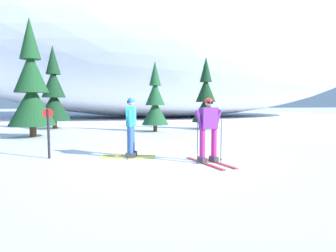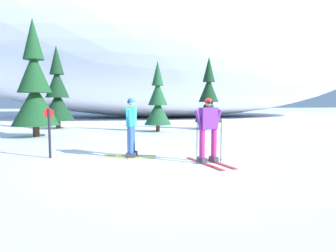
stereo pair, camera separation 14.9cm
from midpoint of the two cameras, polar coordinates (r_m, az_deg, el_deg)
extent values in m
plane|color=white|center=(8.35, -0.97, -6.60)|extent=(120.00, 120.00, 0.00)
cube|color=red|center=(8.20, 9.52, -6.77)|extent=(0.56, 1.75, 0.03)
cube|color=red|center=(8.01, 7.33, -7.02)|extent=(0.56, 1.75, 0.03)
cube|color=#38383D|center=(8.27, 9.14, -6.14)|extent=(0.21, 0.31, 0.12)
cube|color=#38383D|center=(8.08, 6.97, -6.37)|extent=(0.21, 0.31, 0.12)
cylinder|color=#B7237A|center=(8.20, 9.18, -3.12)|extent=(0.15, 0.15, 0.76)
cylinder|color=#B7237A|center=(8.01, 7.00, -3.29)|extent=(0.15, 0.15, 0.76)
cube|color=#6B2889|center=(8.04, 8.16, 1.46)|extent=(0.51, 0.35, 0.56)
cylinder|color=#6B2889|center=(8.19, 9.81, 1.06)|extent=(0.29, 0.17, 0.58)
cylinder|color=#6B2889|center=(7.89, 6.43, 0.97)|extent=(0.29, 0.17, 0.58)
sphere|color=tan|center=(8.02, 8.19, 4.36)|extent=(0.19, 0.19, 0.19)
sphere|color=red|center=(8.02, 8.19, 4.57)|extent=(0.21, 0.21, 0.21)
cube|color=black|center=(7.95, 8.50, 4.42)|extent=(0.15, 0.07, 0.07)
cylinder|color=#2D2D33|center=(8.24, 10.51, -2.76)|extent=(0.02, 0.02, 1.15)
cylinder|color=#2D2D33|center=(8.33, 10.45, -6.29)|extent=(0.07, 0.07, 0.01)
cylinder|color=#2D2D33|center=(7.85, 6.05, -3.08)|extent=(0.02, 0.02, 1.15)
cylinder|color=#2D2D33|center=(7.94, 6.02, -6.78)|extent=(0.07, 0.07, 0.01)
cube|color=gold|center=(8.81, -7.20, -5.95)|extent=(1.58, 0.40, 0.03)
cube|color=gold|center=(9.15, -6.84, -5.54)|extent=(1.58, 0.40, 0.03)
cube|color=#38383D|center=(8.78, -6.55, -5.48)|extent=(0.30, 0.19, 0.12)
cube|color=#38383D|center=(9.12, -6.22, -5.09)|extent=(0.30, 0.19, 0.12)
cylinder|color=#2D519E|center=(8.71, -6.58, -2.61)|extent=(0.15, 0.15, 0.77)
cylinder|color=#2D519E|center=(9.06, -6.25, -2.32)|extent=(0.15, 0.15, 0.77)
cube|color=#33B7D6|center=(8.82, -6.45, 1.83)|extent=(0.32, 0.49, 0.57)
cylinder|color=#33B7D6|center=(8.56, -6.72, 1.33)|extent=(0.15, 0.29, 0.58)
cylinder|color=#33B7D6|center=(9.10, -6.19, 1.54)|extent=(0.15, 0.29, 0.58)
sphere|color=tan|center=(8.81, -6.48, 4.48)|extent=(0.19, 0.19, 0.19)
sphere|color=#2366B2|center=(8.81, -6.48, 4.67)|extent=(0.21, 0.21, 0.21)
cube|color=black|center=(8.83, -7.00, 4.54)|extent=(0.06, 0.15, 0.07)
cylinder|color=#2D2D33|center=(8.53, -7.17, -2.72)|extent=(0.02, 0.02, 1.08)
cylinder|color=#2D2D33|center=(8.61, -7.14, -5.89)|extent=(0.07, 0.07, 0.01)
cylinder|color=#2D2D33|center=(9.25, -6.45, -2.14)|extent=(0.02, 0.02, 1.08)
cylinder|color=#2D2D33|center=(9.32, -6.42, -5.07)|extent=(0.07, 0.07, 0.01)
cylinder|color=#47301E|center=(15.05, -23.41, -0.53)|extent=(0.29, 0.29, 0.72)
cone|color=#194723|center=(14.99, -23.55, 3.68)|extent=(2.07, 2.07, 1.85)
cone|color=#194723|center=(15.05, -23.74, 9.33)|extent=(1.49, 1.49, 1.85)
cone|color=#194723|center=(15.25, -23.93, 14.88)|extent=(0.91, 0.91, 1.85)
cylinder|color=#47301E|center=(19.16, -19.82, 0.54)|extent=(0.27, 0.27, 0.66)
cone|color=#14381E|center=(19.12, -19.90, 3.56)|extent=(1.89, 1.89, 1.70)
cone|color=#14381E|center=(19.14, -20.02, 7.62)|extent=(1.36, 1.36, 1.70)
cone|color=#14381E|center=(19.27, -20.14, 11.66)|extent=(0.83, 0.83, 1.70)
cylinder|color=#47301E|center=(16.21, -1.68, -0.17)|extent=(0.20, 0.20, 0.51)
cone|color=#1E512D|center=(16.17, -1.68, 2.58)|extent=(1.46, 1.46, 1.30)
cone|color=#1E512D|center=(16.16, -1.69, 6.27)|extent=(1.05, 1.05, 1.30)
cone|color=#1E512D|center=(16.22, -1.70, 9.96)|extent=(0.64, 0.64, 1.30)
cylinder|color=#47301E|center=(17.82, 7.86, 0.33)|extent=(0.23, 0.23, 0.57)
cone|color=#14381E|center=(17.78, 7.90, 3.11)|extent=(1.62, 1.62, 1.45)
cone|color=#14381E|center=(17.79, 7.94, 6.86)|extent=(1.17, 1.17, 1.45)
cone|color=#14381E|center=(17.87, 7.98, 10.58)|extent=(0.71, 0.71, 1.45)
ellipsoid|color=white|center=(31.53, -0.03, 15.87)|extent=(46.74, 21.09, 15.44)
cylinder|color=black|center=(9.27, -21.07, -1.35)|extent=(0.07, 0.07, 1.42)
cylinder|color=red|center=(9.23, -21.18, 2.30)|extent=(0.28, 0.02, 0.28)
camera|label=1|loc=(0.07, -89.49, 0.04)|focal=32.24mm
camera|label=2|loc=(0.07, 90.51, -0.04)|focal=32.24mm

